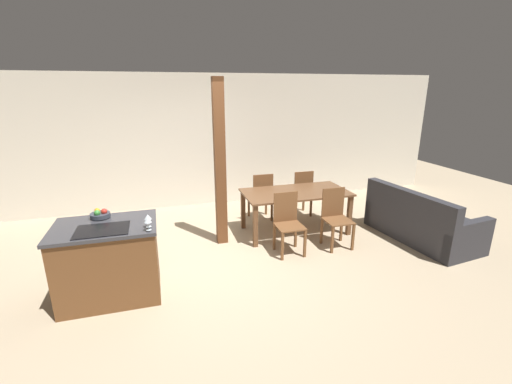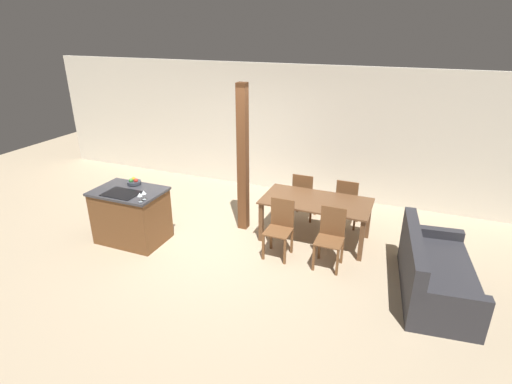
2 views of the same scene
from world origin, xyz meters
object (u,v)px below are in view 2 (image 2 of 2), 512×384
(dining_chair_near_right, at_px, (330,237))
(dining_chair_near_left, at_px, (280,227))
(wine_glass_near, at_px, (140,195))
(wine_glass_middle, at_px, (144,193))
(kitchen_island, at_px, (131,215))
(fruit_bowl, at_px, (134,182))
(dining_table, at_px, (316,205))
(couch, at_px, (434,275))
(dining_chair_far_right, at_px, (347,202))
(timber_post, at_px, (243,160))
(dining_chair_far_left, at_px, (304,195))

(dining_chair_near_right, bearing_deg, dining_chair_near_left, 180.00)
(wine_glass_near, xyz_separation_m, dining_chair_near_right, (2.77, 0.82, -0.56))
(wine_glass_middle, bearing_deg, kitchen_island, 155.67)
(fruit_bowl, bearing_deg, kitchen_island, -74.62)
(dining_table, height_order, dining_chair_near_left, dining_chair_near_left)
(fruit_bowl, xyz_separation_m, couch, (4.79, 0.08, -0.67))
(fruit_bowl, height_order, dining_chair_far_right, fruit_bowl)
(dining_table, relative_size, dining_chair_far_right, 1.95)
(kitchen_island, relative_size, dining_table, 0.64)
(wine_glass_middle, bearing_deg, dining_chair_near_left, 20.36)
(fruit_bowl, distance_m, dining_table, 3.09)
(kitchen_island, xyz_separation_m, dining_table, (2.86, 1.19, 0.17))
(fruit_bowl, bearing_deg, timber_post, 28.42)
(wine_glass_near, bearing_deg, dining_chair_near_right, 16.58)
(dining_table, bearing_deg, dining_chair_far_left, 120.50)
(wine_glass_near, relative_size, wine_glass_middle, 1.00)
(dining_chair_near_right, height_order, couch, dining_chair_near_right)
(dining_chair_near_left, bearing_deg, couch, -4.59)
(kitchen_island, height_order, wine_glass_middle, wine_glass_middle)
(fruit_bowl, distance_m, dining_chair_far_left, 3.04)
(wine_glass_near, xyz_separation_m, dining_chair_far_left, (1.96, 2.19, -0.56))
(wine_glass_near, xyz_separation_m, couch, (4.23, 0.64, -0.75))
(fruit_bowl, height_order, dining_chair_near_right, fruit_bowl)
(wine_glass_middle, bearing_deg, fruit_bowl, 139.83)
(wine_glass_middle, height_order, dining_chair_far_right, wine_glass_middle)
(dining_table, distance_m, dining_chair_far_right, 0.81)
(kitchen_island, distance_m, wine_glass_near, 0.82)
(kitchen_island, height_order, dining_table, kitchen_island)
(dining_table, distance_m, couch, 2.09)
(wine_glass_near, bearing_deg, timber_post, 53.57)
(kitchen_island, distance_m, wine_glass_middle, 0.79)
(dining_chair_near_right, relative_size, timber_post, 0.36)
(fruit_bowl, bearing_deg, dining_table, 17.81)
(fruit_bowl, distance_m, couch, 4.84)
(dining_chair_near_right, relative_size, dining_chair_far_right, 1.00)
(dining_chair_near_right, bearing_deg, kitchen_island, -171.15)
(wine_glass_middle, xyz_separation_m, dining_table, (2.37, 1.41, -0.41))
(dining_chair_near_right, xyz_separation_m, couch, (1.47, -0.18, -0.19))
(wine_glass_near, height_order, dining_chair_near_right, wine_glass_near)
(dining_chair_near_left, xyz_separation_m, timber_post, (-0.90, 0.62, 0.81))
(wine_glass_near, bearing_deg, couch, 8.62)
(kitchen_island, bearing_deg, wine_glass_middle, -24.33)
(kitchen_island, distance_m, timber_post, 2.09)
(dining_table, relative_size, dining_chair_far_left, 1.95)
(dining_table, height_order, dining_chair_far_right, dining_chair_far_right)
(dining_chair_far_left, bearing_deg, dining_table, 120.50)
(wine_glass_near, height_order, timber_post, timber_post)
(wine_glass_middle, bearing_deg, wine_glass_near, -90.00)
(fruit_bowl, height_order, dining_table, fruit_bowl)
(dining_table, xyz_separation_m, dining_chair_far_right, (0.40, 0.68, -0.15))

